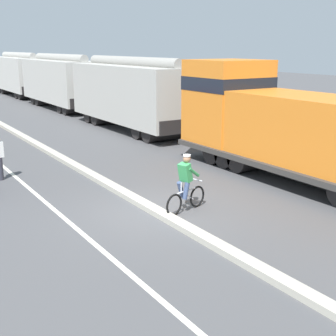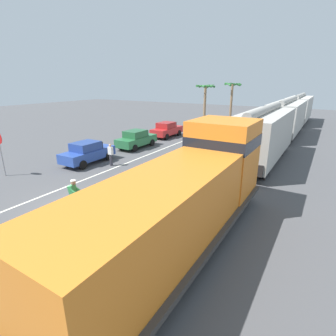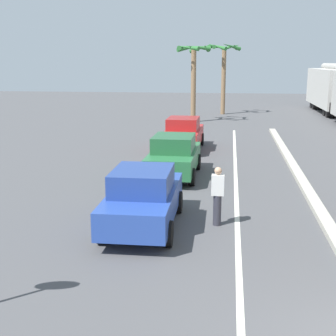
{
  "view_description": "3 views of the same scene",
  "coord_description": "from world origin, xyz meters",
  "px_view_note": "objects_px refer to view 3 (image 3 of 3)",
  "views": [
    {
      "loc": [
        -6.6,
        -11.21,
        4.73
      ],
      "look_at": [
        0.43,
        -0.14,
        1.31
      ],
      "focal_mm": 50.0,
      "sensor_mm": 36.0,
      "label": 1
    },
    {
      "loc": [
        10.09,
        -7.5,
        5.87
      ],
      "look_at": [
        3.64,
        3.1,
        1.76
      ],
      "focal_mm": 28.0,
      "sensor_mm": 36.0,
      "label": 2
    },
    {
      "loc": [
        -2.68,
        -6.22,
        4.37
      ],
      "look_at": [
        -4.5,
        7.4,
        1.22
      ],
      "focal_mm": 50.0,
      "sensor_mm": 36.0,
      "label": 3
    }
  ],
  "objects_px": {
    "parked_car_red": "(183,133)",
    "palm_tree_far": "(194,62)",
    "parked_car_blue": "(143,198)",
    "palm_tree_near": "(224,60)",
    "pedestrian_by_cars": "(218,195)",
    "parked_car_green": "(174,156)",
    "hopper_car_trailing": "(334,88)"
  },
  "relations": [
    {
      "from": "palm_tree_near",
      "to": "pedestrian_by_cars",
      "type": "distance_m",
      "value": 27.7
    },
    {
      "from": "parked_car_blue",
      "to": "palm_tree_near",
      "type": "distance_m",
      "value": 28.14
    },
    {
      "from": "parked_car_blue",
      "to": "parked_car_red",
      "type": "xyz_separation_m",
      "value": [
        -0.07,
        11.42,
        0.0
      ]
    },
    {
      "from": "parked_car_green",
      "to": "pedestrian_by_cars",
      "type": "bearing_deg",
      "value": -71.12
    },
    {
      "from": "palm_tree_near",
      "to": "pedestrian_by_cars",
      "type": "relative_size",
      "value": 3.62
    },
    {
      "from": "parked_car_green",
      "to": "palm_tree_far",
      "type": "xyz_separation_m",
      "value": [
        -0.61,
        16.69,
        3.46
      ]
    },
    {
      "from": "hopper_car_trailing",
      "to": "parked_car_green",
      "type": "distance_m",
      "value": 26.93
    },
    {
      "from": "parked_car_blue",
      "to": "palm_tree_far",
      "type": "distance_m",
      "value": 22.67
    },
    {
      "from": "parked_car_blue",
      "to": "palm_tree_far",
      "type": "bearing_deg",
      "value": 91.19
    },
    {
      "from": "parked_car_blue",
      "to": "parked_car_green",
      "type": "height_order",
      "value": "same"
    },
    {
      "from": "parked_car_green",
      "to": "palm_tree_near",
      "type": "relative_size",
      "value": 0.72
    },
    {
      "from": "palm_tree_far",
      "to": "pedestrian_by_cars",
      "type": "bearing_deg",
      "value": -83.71
    },
    {
      "from": "parked_car_red",
      "to": "palm_tree_near",
      "type": "bearing_deg",
      "value": 84.19
    },
    {
      "from": "hopper_car_trailing",
      "to": "pedestrian_by_cars",
      "type": "distance_m",
      "value": 31.29
    },
    {
      "from": "parked_car_green",
      "to": "pedestrian_by_cars",
      "type": "relative_size",
      "value": 2.61
    },
    {
      "from": "parked_car_blue",
      "to": "palm_tree_near",
      "type": "bearing_deg",
      "value": 86.71
    },
    {
      "from": "hopper_car_trailing",
      "to": "parked_car_blue",
      "type": "xyz_separation_m",
      "value": [
        -10.99,
        -30.33,
        -1.26
      ]
    },
    {
      "from": "parked_car_blue",
      "to": "parked_car_red",
      "type": "height_order",
      "value": "same"
    },
    {
      "from": "parked_car_green",
      "to": "parked_car_red",
      "type": "distance_m",
      "value": 5.71
    },
    {
      "from": "pedestrian_by_cars",
      "to": "palm_tree_far",
      "type": "bearing_deg",
      "value": 96.29
    },
    {
      "from": "parked_car_green",
      "to": "hopper_car_trailing",
      "type": "bearing_deg",
      "value": 66.22
    },
    {
      "from": "hopper_car_trailing",
      "to": "pedestrian_by_cars",
      "type": "xyz_separation_m",
      "value": [
        -9.03,
        -29.94,
        -1.23
      ]
    },
    {
      "from": "parked_car_blue",
      "to": "parked_car_red",
      "type": "relative_size",
      "value": 1.0
    },
    {
      "from": "hopper_car_trailing",
      "to": "parked_car_green",
      "type": "xyz_separation_m",
      "value": [
        -10.85,
        -24.62,
        -1.26
      ]
    },
    {
      "from": "hopper_car_trailing",
      "to": "palm_tree_far",
      "type": "height_order",
      "value": "palm_tree_far"
    },
    {
      "from": "hopper_car_trailing",
      "to": "pedestrian_by_cars",
      "type": "height_order",
      "value": "hopper_car_trailing"
    },
    {
      "from": "parked_car_red",
      "to": "palm_tree_far",
      "type": "height_order",
      "value": "palm_tree_far"
    },
    {
      "from": "parked_car_red",
      "to": "palm_tree_near",
      "type": "xyz_separation_m",
      "value": [
        1.67,
        16.44,
        3.61
      ]
    },
    {
      "from": "pedestrian_by_cars",
      "to": "parked_car_green",
      "type": "bearing_deg",
      "value": 108.88
    },
    {
      "from": "parked_car_red",
      "to": "parked_car_green",
      "type": "bearing_deg",
      "value": -87.87
    },
    {
      "from": "parked_car_green",
      "to": "palm_tree_far",
      "type": "bearing_deg",
      "value": 92.08
    },
    {
      "from": "parked_car_red",
      "to": "palm_tree_far",
      "type": "xyz_separation_m",
      "value": [
        -0.39,
        10.98,
        3.46
      ]
    }
  ]
}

